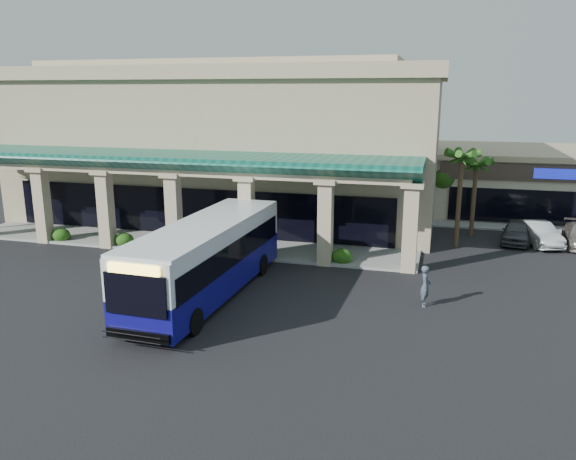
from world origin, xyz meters
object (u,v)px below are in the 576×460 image
(transit_bus, at_px, (207,260))
(car_silver, at_px, (517,232))
(car_white, at_px, (538,234))
(pedestrian, at_px, (426,286))

(transit_bus, xyz_separation_m, car_silver, (14.93, 14.00, -1.04))
(transit_bus, relative_size, car_silver, 2.99)
(car_silver, bearing_deg, car_white, 3.20)
(transit_bus, distance_m, car_silver, 20.49)
(pedestrian, xyz_separation_m, car_silver, (5.17, 12.62, -0.21))
(pedestrian, bearing_deg, car_silver, -19.62)
(car_silver, xyz_separation_m, car_white, (1.22, -0.16, -0.01))
(pedestrian, relative_size, car_white, 0.43)
(car_white, bearing_deg, pedestrian, -133.83)
(car_silver, relative_size, car_white, 0.98)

